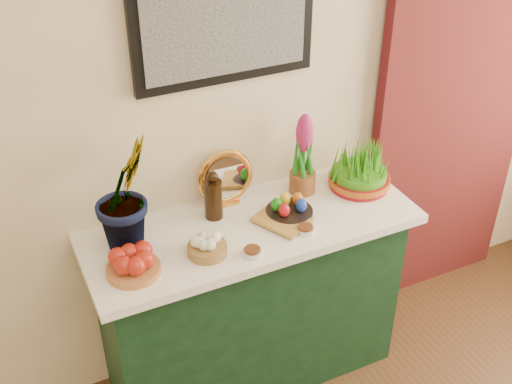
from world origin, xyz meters
The scene contains 13 objects.
sideboard centered at (0.06, 2.00, 0.42)m, with size 1.30×0.45×0.85m, color #14381E.
tablecloth centered at (0.06, 2.00, 0.87)m, with size 1.40×0.55×0.04m, color white.
hyacinth_green centered at (-0.42, 2.09, 1.19)m, with size 0.30×0.26×0.61m, color #207A1C.
apple_bowl centered at (-0.47, 1.90, 0.93)m, with size 0.27×0.27×0.10m.
garlic_basket centered at (-0.18, 1.89, 0.93)m, with size 0.17×0.17×0.09m.
vinegar_cruet centered at (-0.06, 2.11, 0.99)m, with size 0.08×0.08×0.22m.
mirror centered at (0.03, 2.19, 1.01)m, with size 0.25×0.07×0.25m.
book centered at (0.11, 1.91, 0.90)m, with size 0.14×0.21×0.03m, color #B38434.
spice_dish_left centered at (-0.02, 1.81, 0.90)m, with size 0.08×0.08×0.03m.
spice_dish_right centered at (0.24, 1.85, 0.90)m, with size 0.08×0.08×0.03m.
egg_plate centered at (0.23, 1.99, 0.92)m, with size 0.23×0.23×0.08m.
hyacinth_pink centered at (0.37, 2.12, 1.06)m, with size 0.12×0.12×0.38m.
wheatgrass_sabzeh centered at (0.62, 2.05, 0.99)m, with size 0.28×0.28×0.23m.
Camera 1 is at (-0.84, 0.05, 2.45)m, focal length 45.00 mm.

